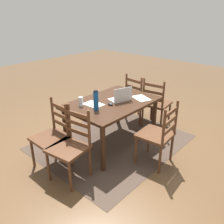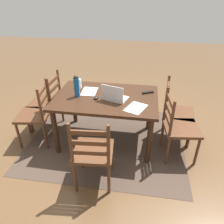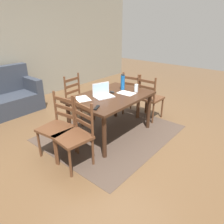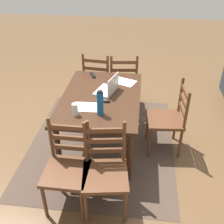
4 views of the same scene
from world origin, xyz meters
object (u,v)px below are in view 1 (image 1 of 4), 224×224
(chair_right_far, at_px, (70,146))
(chair_left_near, at_px, (139,98))
(dining_table, at_px, (112,107))
(water_bottle, at_px, (96,100))
(tv_remote, at_px, (125,90))
(chair_left_far, at_px, (156,103))
(drinking_glass, at_px, (81,102))
(computer_mouse, at_px, (110,104))
(chair_right_near, at_px, (53,136))
(laptop, at_px, (121,97))
(chair_far_head, at_px, (158,135))

(chair_right_far, bearing_deg, chair_left_near, -169.08)
(dining_table, relative_size, water_bottle, 4.66)
(dining_table, xyz_separation_m, tv_remote, (-0.57, -0.21, 0.10))
(chair_left_far, xyz_separation_m, water_bottle, (1.40, -0.15, 0.43))
(chair_right_far, height_order, tv_remote, chair_right_far)
(water_bottle, bearing_deg, drinking_glass, -79.61)
(water_bottle, distance_m, computer_mouse, 0.31)
(chair_right_far, distance_m, water_bottle, 0.76)
(chair_right_far, relative_size, computer_mouse, 9.50)
(chair_right_near, xyz_separation_m, water_bottle, (-0.60, 0.25, 0.43))
(chair_right_near, distance_m, laptop, 1.20)
(chair_right_near, height_order, computer_mouse, chair_right_near)
(chair_far_head, bearing_deg, tv_remote, -118.07)
(chair_left_far, distance_m, water_bottle, 1.47)
(chair_far_head, bearing_deg, computer_mouse, -80.65)
(laptop, bearing_deg, chair_right_far, 5.32)
(chair_left_near, xyz_separation_m, drinking_glass, (1.45, -0.02, 0.35))
(chair_right_near, height_order, water_bottle, water_bottle)
(chair_far_head, bearing_deg, chair_right_far, -33.62)
(chair_left_near, distance_m, laptop, 0.98)
(chair_right_far, xyz_separation_m, laptop, (-1.12, -0.10, 0.33))
(chair_far_head, distance_m, tv_remote, 1.24)
(chair_right_far, bearing_deg, drinking_glass, -143.78)
(chair_right_near, xyz_separation_m, laptop, (-1.12, 0.28, 0.33))
(dining_table, xyz_separation_m, chair_left_far, (-1.00, 0.20, -0.18))
(computer_mouse, distance_m, tv_remote, 0.75)
(chair_right_far, bearing_deg, water_bottle, -167.43)
(chair_left_near, bearing_deg, dining_table, 11.20)
(water_bottle, height_order, drinking_glass, water_bottle)
(chair_far_head, xyz_separation_m, drinking_glass, (0.45, -1.07, 0.35))
(laptop, distance_m, tv_remote, 0.54)
(chair_far_head, height_order, chair_right_far, same)
(chair_far_head, xyz_separation_m, computer_mouse, (0.13, -0.77, 0.29))
(dining_table, height_order, chair_right_far, chair_right_far)
(chair_right_near, distance_m, chair_right_far, 0.38)
(laptop, bearing_deg, chair_left_far, 172.49)
(dining_table, xyz_separation_m, computer_mouse, (0.12, 0.08, 0.11))
(chair_right_far, height_order, water_bottle, water_bottle)
(chair_left_far, height_order, laptop, laptop)
(dining_table, height_order, chair_left_far, chair_left_far)
(chair_far_head, bearing_deg, laptop, -98.75)
(chair_left_near, height_order, chair_right_far, same)
(chair_right_far, relative_size, tv_remote, 5.59)
(laptop, distance_m, computer_mouse, 0.25)
(chair_left_near, xyz_separation_m, chair_far_head, (1.00, 1.05, 0.00))
(water_bottle, relative_size, drinking_glass, 2.15)
(chair_left_far, distance_m, drinking_glass, 1.54)
(chair_left_near, height_order, laptop, laptop)
(chair_right_near, distance_m, computer_mouse, 0.96)
(dining_table, bearing_deg, chair_left_far, 168.76)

